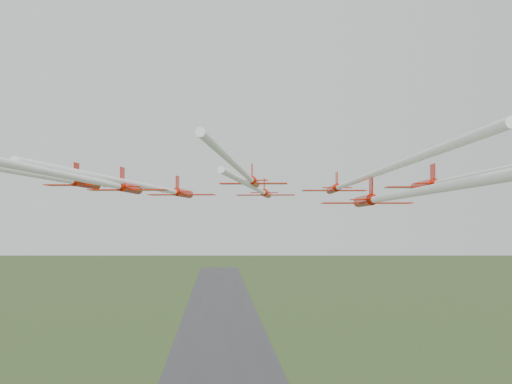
{
  "coord_description": "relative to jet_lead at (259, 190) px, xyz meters",
  "views": [
    {
      "loc": [
        -1.98,
        -90.74,
        46.94
      ],
      "look_at": [
        2.91,
        -1.17,
        50.73
      ],
      "focal_mm": 50.0,
      "sensor_mm": 36.0,
      "label": 1
    }
  ],
  "objects": [
    {
      "name": "jet_lead",
      "position": [
        0.0,
        0.0,
        0.0
      ],
      "size": [
        11.83,
        56.13,
        2.63
      ],
      "rotation": [
        0.0,
        0.0,
        -0.14
      ],
      "color": "#C51200"
    },
    {
      "name": "jet_row2_left",
      "position": [
        -12.39,
        -10.99,
        -0.38
      ],
      "size": [
        13.01,
        57.82,
        2.68
      ],
      "rotation": [
        0.0,
        0.0,
        -0.16
      ],
      "color": "#C51200"
    },
    {
      "name": "jet_row4_left",
      "position": [
        -15.29,
        -30.45,
        -0.87
      ],
      "size": [
        8.15,
        41.93,
        2.36
      ],
      "rotation": [
        0.0,
        0.0,
        -0.11
      ],
      "color": "#C51200"
    },
    {
      "name": "runway",
      "position": [
        -3.52,
        196.54,
        -51.21
      ],
      "size": [
        38.0,
        900.0,
        0.04
      ],
      "primitive_type": "cube",
      "color": "#353537",
      "rests_on": "ground"
    },
    {
      "name": "jet_row3_mid",
      "position": [
        -2.61,
        -23.39,
        0.41
      ],
      "size": [
        9.47,
        52.38,
        2.38
      ],
      "rotation": [
        0.0,
        0.0,
        -0.11
      ],
      "color": "#C51200"
    },
    {
      "name": "jet_row4_right",
      "position": [
        8.26,
        -37.6,
        -2.26
      ],
      "size": [
        8.65,
        51.07,
        2.57
      ],
      "rotation": [
        0.0,
        0.0,
        -0.05
      ],
      "color": "#C51200"
    },
    {
      "name": "jet_row3_right",
      "position": [
        17.46,
        -32.67,
        -0.12
      ],
      "size": [
        9.12,
        69.32,
        2.72
      ],
      "rotation": [
        0.0,
        0.0,
        -0.04
      ],
      "color": "#C51200"
    },
    {
      "name": "jet_row2_right",
      "position": [
        9.09,
        -20.09,
        0.06
      ],
      "size": [
        8.47,
        69.31,
        2.52
      ],
      "rotation": [
        0.0,
        0.0,
        -0.04
      ],
      "color": "#C51200"
    },
    {
      "name": "jet_row3_left",
      "position": [
        -22.38,
        -21.51,
        0.26
      ],
      "size": [
        10.27,
        53.03,
        2.68
      ],
      "rotation": [
        0.0,
        0.0,
        -0.12
      ],
      "color": "#C51200"
    }
  ]
}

